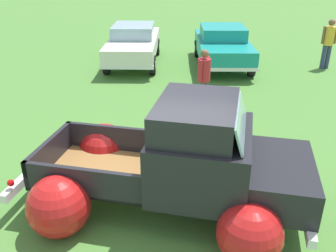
# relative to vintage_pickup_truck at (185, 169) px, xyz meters

# --- Properties ---
(ground_plane) EXTENTS (80.00, 80.00, 0.00)m
(ground_plane) POSITION_rel_vintage_pickup_truck_xyz_m (-0.39, 0.04, -0.76)
(ground_plane) COLOR #477A33
(vintage_pickup_truck) EXTENTS (4.80, 3.17, 1.96)m
(vintage_pickup_truck) POSITION_rel_vintage_pickup_truck_xyz_m (0.00, 0.00, 0.00)
(vintage_pickup_truck) COLOR black
(vintage_pickup_truck) RESTS_ON ground
(show_car_0) EXTENTS (2.12, 4.47, 1.43)m
(show_car_0) POSITION_rel_vintage_pickup_truck_xyz_m (-2.47, 8.72, 0.02)
(show_car_0) COLOR black
(show_car_0) RESTS_ON ground
(show_car_1) EXTENTS (2.24, 4.31, 1.43)m
(show_car_1) POSITION_rel_vintage_pickup_truck_xyz_m (0.87, 8.74, 0.02)
(show_car_1) COLOR black
(show_car_1) RESTS_ON ground
(spectator_0) EXTENTS (0.45, 0.52, 1.63)m
(spectator_0) POSITION_rel_vintage_pickup_truck_xyz_m (0.24, 4.38, 0.17)
(spectator_0) COLOR #4C4742
(spectator_0) RESTS_ON ground
(spectator_1) EXTENTS (0.54, 0.38, 1.77)m
(spectator_1) POSITION_rel_vintage_pickup_truck_xyz_m (4.62, 8.72, 0.26)
(spectator_1) COLOR navy
(spectator_1) RESTS_ON ground
(lane_cone_1) EXTENTS (0.36, 0.36, 0.63)m
(lane_cone_1) POSITION_rel_vintage_pickup_truck_xyz_m (-0.63, 2.62, -0.45)
(lane_cone_1) COLOR black
(lane_cone_1) RESTS_ON ground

